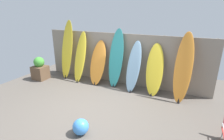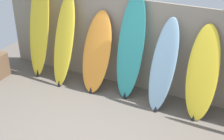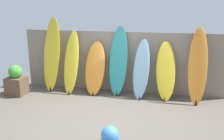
% 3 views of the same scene
% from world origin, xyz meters
% --- Properties ---
extents(ground, '(7.68, 7.68, 0.00)m').
position_xyz_m(ground, '(0.00, 0.00, 0.00)').
color(ground, '#5B544C').
extents(fence_back, '(6.08, 0.11, 1.80)m').
position_xyz_m(fence_back, '(-0.00, 2.01, 0.90)').
color(fence_back, gray).
rests_on(fence_back, ground).
extents(surfboard_yellow_0, '(0.61, 0.60, 2.21)m').
position_xyz_m(surfboard_yellow_0, '(-2.08, 1.66, 1.10)').
color(surfboard_yellow_0, yellow).
rests_on(surfboard_yellow_0, ground).
extents(surfboard_yellow_1, '(0.45, 0.67, 1.82)m').
position_xyz_m(surfboard_yellow_1, '(-1.42, 1.58, 0.90)').
color(surfboard_yellow_1, yellow).
rests_on(surfboard_yellow_1, ground).
extents(surfboard_orange_2, '(0.59, 0.64, 1.54)m').
position_xyz_m(surfboard_orange_2, '(-0.72, 1.63, 0.76)').
color(surfboard_orange_2, orange).
rests_on(surfboard_orange_2, ground).
extents(surfboard_teal_3, '(0.57, 0.54, 1.98)m').
position_xyz_m(surfboard_teal_3, '(-0.04, 1.70, 0.98)').
color(surfboard_teal_3, teal).
rests_on(surfboard_teal_3, ground).
extents(surfboard_skyblue_4, '(0.52, 0.64, 1.64)m').
position_xyz_m(surfboard_skyblue_4, '(0.63, 1.59, 0.81)').
color(surfboard_skyblue_4, '#8CB7D6').
rests_on(surfboard_skyblue_4, ground).
extents(surfboard_yellow_5, '(0.60, 0.68, 1.59)m').
position_xyz_m(surfboard_yellow_5, '(1.30, 1.64, 0.78)').
color(surfboard_yellow_5, yellow).
rests_on(surfboard_yellow_5, ground).
extents(surfboard_orange_6, '(0.50, 0.69, 1.99)m').
position_xyz_m(surfboard_orange_6, '(2.12, 1.56, 0.99)').
color(surfboard_orange_6, orange).
rests_on(surfboard_orange_6, ground).
extents(planter_box, '(0.51, 0.48, 0.88)m').
position_xyz_m(planter_box, '(-2.93, 1.02, 0.39)').
color(planter_box, brown).
rests_on(planter_box, ground).
extents(beach_ball, '(0.35, 0.35, 0.35)m').
position_xyz_m(beach_ball, '(0.33, -1.01, 0.17)').
color(beach_ball, '#3F8CE5').
rests_on(beach_ball, ground).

